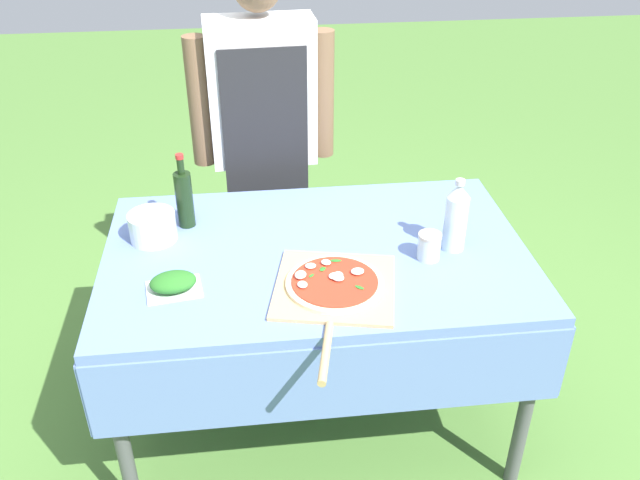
{
  "coord_description": "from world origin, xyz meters",
  "views": [
    {
      "loc": [
        -0.21,
        -1.93,
        2.03
      ],
      "look_at": [
        0.01,
        0.0,
        0.82
      ],
      "focal_mm": 38.0,
      "sensor_mm": 36.0,
      "label": 1
    }
  ],
  "objects_px": {
    "pizza_on_peel": "(334,287)",
    "sauce_jar": "(429,248)",
    "prep_table": "(316,271)",
    "herb_container": "(173,283)",
    "oil_bottle": "(184,198)",
    "water_bottle": "(456,217)",
    "person_cook": "(263,128)",
    "mixing_tub": "(153,227)"
  },
  "relations": [
    {
      "from": "person_cook",
      "to": "herb_container",
      "type": "height_order",
      "value": "person_cook"
    },
    {
      "from": "pizza_on_peel",
      "to": "person_cook",
      "type": "bearing_deg",
      "value": 112.36
    },
    {
      "from": "mixing_tub",
      "to": "sauce_jar",
      "type": "relative_size",
      "value": 1.74
    },
    {
      "from": "oil_bottle",
      "to": "herb_container",
      "type": "xyz_separation_m",
      "value": [
        -0.02,
        -0.4,
        -0.08
      ]
    },
    {
      "from": "prep_table",
      "to": "oil_bottle",
      "type": "relative_size",
      "value": 5.22
    },
    {
      "from": "pizza_on_peel",
      "to": "oil_bottle",
      "type": "distance_m",
      "value": 0.67
    },
    {
      "from": "prep_table",
      "to": "mixing_tub",
      "type": "xyz_separation_m",
      "value": [
        -0.56,
        0.14,
        0.14
      ]
    },
    {
      "from": "pizza_on_peel",
      "to": "sauce_jar",
      "type": "distance_m",
      "value": 0.37
    },
    {
      "from": "water_bottle",
      "to": "sauce_jar",
      "type": "bearing_deg",
      "value": -151.76
    },
    {
      "from": "oil_bottle",
      "to": "herb_container",
      "type": "relative_size",
      "value": 1.5
    },
    {
      "from": "prep_table",
      "to": "sauce_jar",
      "type": "xyz_separation_m",
      "value": [
        0.37,
        -0.09,
        0.13
      ]
    },
    {
      "from": "prep_table",
      "to": "mixing_tub",
      "type": "distance_m",
      "value": 0.59
    },
    {
      "from": "prep_table",
      "to": "oil_bottle",
      "type": "bearing_deg",
      "value": 153.27
    },
    {
      "from": "water_bottle",
      "to": "pizza_on_peel",
      "type": "bearing_deg",
      "value": -155.67
    },
    {
      "from": "person_cook",
      "to": "mixing_tub",
      "type": "xyz_separation_m",
      "value": [
        -0.42,
        -0.58,
        -0.11
      ]
    },
    {
      "from": "sauce_jar",
      "to": "oil_bottle",
      "type": "bearing_deg",
      "value": 158.73
    },
    {
      "from": "oil_bottle",
      "to": "water_bottle",
      "type": "bearing_deg",
      "value": -16.08
    },
    {
      "from": "person_cook",
      "to": "sauce_jar",
      "type": "height_order",
      "value": "person_cook"
    },
    {
      "from": "prep_table",
      "to": "water_bottle",
      "type": "relative_size",
      "value": 5.59
    },
    {
      "from": "herb_container",
      "to": "sauce_jar",
      "type": "height_order",
      "value": "sauce_jar"
    },
    {
      "from": "mixing_tub",
      "to": "sauce_jar",
      "type": "xyz_separation_m",
      "value": [
        0.92,
        -0.23,
        -0.01
      ]
    },
    {
      "from": "prep_table",
      "to": "pizza_on_peel",
      "type": "distance_m",
      "value": 0.26
    },
    {
      "from": "herb_container",
      "to": "pizza_on_peel",
      "type": "bearing_deg",
      "value": -6.72
    },
    {
      "from": "pizza_on_peel",
      "to": "herb_container",
      "type": "xyz_separation_m",
      "value": [
        -0.5,
        0.06,
        0.01
      ]
    },
    {
      "from": "person_cook",
      "to": "sauce_jar",
      "type": "distance_m",
      "value": 0.96
    },
    {
      "from": "water_bottle",
      "to": "herb_container",
      "type": "relative_size",
      "value": 1.4
    },
    {
      "from": "person_cook",
      "to": "pizza_on_peel",
      "type": "distance_m",
      "value": 0.98
    },
    {
      "from": "herb_container",
      "to": "mixing_tub",
      "type": "bearing_deg",
      "value": 105.64
    },
    {
      "from": "prep_table",
      "to": "person_cook",
      "type": "xyz_separation_m",
      "value": [
        -0.14,
        0.72,
        0.24
      ]
    },
    {
      "from": "oil_bottle",
      "to": "water_bottle",
      "type": "relative_size",
      "value": 1.07
    },
    {
      "from": "herb_container",
      "to": "sauce_jar",
      "type": "bearing_deg",
      "value": 5.87
    },
    {
      "from": "person_cook",
      "to": "sauce_jar",
      "type": "bearing_deg",
      "value": 119.05
    },
    {
      "from": "pizza_on_peel",
      "to": "oil_bottle",
      "type": "height_order",
      "value": "oil_bottle"
    },
    {
      "from": "prep_table",
      "to": "water_bottle",
      "type": "bearing_deg",
      "value": -4.76
    },
    {
      "from": "pizza_on_peel",
      "to": "mixing_tub",
      "type": "relative_size",
      "value": 3.97
    },
    {
      "from": "prep_table",
      "to": "herb_container",
      "type": "relative_size",
      "value": 7.81
    },
    {
      "from": "pizza_on_peel",
      "to": "herb_container",
      "type": "bearing_deg",
      "value": -174.45
    },
    {
      "from": "oil_bottle",
      "to": "sauce_jar",
      "type": "distance_m",
      "value": 0.87
    },
    {
      "from": "water_bottle",
      "to": "sauce_jar",
      "type": "xyz_separation_m",
      "value": [
        -0.1,
        -0.05,
        -0.08
      ]
    },
    {
      "from": "prep_table",
      "to": "herb_container",
      "type": "height_order",
      "value": "herb_container"
    },
    {
      "from": "person_cook",
      "to": "mixing_tub",
      "type": "distance_m",
      "value": 0.72
    },
    {
      "from": "prep_table",
      "to": "mixing_tub",
      "type": "relative_size",
      "value": 8.94
    }
  ]
}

